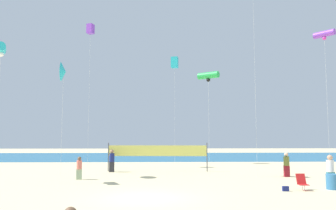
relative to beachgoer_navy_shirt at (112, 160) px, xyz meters
The scene contains 16 objects.
ground_plane 12.00m from the beachgoer_navy_shirt, 74.19° to the right, with size 120.00×120.00×0.00m, color beige.
ocean_band 20.37m from the beachgoer_navy_shirt, 80.79° to the left, with size 120.00×20.00×0.01m, color #1E6B99.
beachgoer_navy_shirt is the anchor object (origin of this frame).
beachgoer_olive_shirt 13.78m from the beachgoer_navy_shirt, 14.95° to the right, with size 0.41×0.41×1.79m.
beachgoer_coral_shirt 4.88m from the beachgoer_navy_shirt, 109.03° to the right, with size 0.36×0.36×1.57m.
beachgoer_white_shirt 16.38m from the beachgoer_navy_shirt, 29.95° to the right, with size 0.43×0.43×1.87m.
folding_beach_chair 15.19m from the beachgoer_navy_shirt, 38.28° to the right, with size 0.52×0.65×0.89m.
trash_barrel 16.55m from the beachgoer_navy_shirt, 33.82° to the right, with size 0.68×0.68×0.85m, color teal.
volleyball_net 3.88m from the beachgoer_navy_shirt, ahead, with size 8.47×0.55×2.40m.
beach_handbag 14.61m from the beachgoer_navy_shirt, 41.90° to the right, with size 0.34×0.17×0.27m, color navy.
kite_cyan_tube 11.91m from the beachgoer_navy_shirt, 134.90° to the right, with size 1.05×1.42×9.01m.
kite_cyan_box 13.96m from the beachgoer_navy_shirt, 54.67° to the left, with size 0.88×0.88×11.63m.
kite_cyan_delta 8.24m from the beachgoer_navy_shirt, 132.75° to the right, with size 0.55×1.47×8.47m.
kite_violet_box 13.41m from the beachgoer_navy_shirt, 125.41° to the left, with size 0.76×0.76×13.96m.
kite_green_tube 10.61m from the beachgoer_navy_shirt, 24.42° to the right, with size 1.62×1.36×7.77m.
kite_violet_tube 19.72m from the beachgoer_navy_shirt, 10.52° to the right, with size 1.39×1.52×11.15m.
Camera 1 is at (0.70, -16.46, 3.04)m, focal length 35.44 mm.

